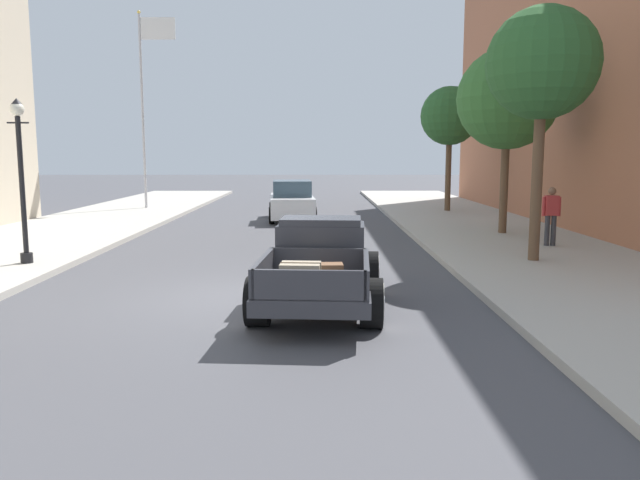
{
  "coord_description": "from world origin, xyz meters",
  "views": [
    {
      "loc": [
        1.4,
        -11.65,
        2.73
      ],
      "look_at": [
        1.48,
        0.77,
        1.0
      ],
      "focal_mm": 34.86,
      "sensor_mm": 36.0,
      "label": 1
    }
  ],
  "objects": [
    {
      "name": "street_lamp_near",
      "position": [
        -5.5,
        2.97,
        2.39
      ],
      "size": [
        0.5,
        0.32,
        3.85
      ],
      "color": "black",
      "rests_on": "sidewalk_left"
    },
    {
      "name": "car_background_white",
      "position": [
        0.39,
        13.84,
        0.77
      ],
      "size": [
        2.08,
        4.4,
        1.65
      ],
      "color": "silver",
      "rests_on": "ground"
    },
    {
      "name": "ground_plane",
      "position": [
        0.0,
        0.0,
        0.0
      ],
      "size": [
        140.0,
        140.0,
        0.0
      ],
      "primitive_type": "plane",
      "color": "#47474C"
    },
    {
      "name": "flagpole",
      "position": [
        -6.58,
        18.28,
        5.77
      ],
      "size": [
        1.74,
        0.16,
        9.16
      ],
      "color": "#B2B2B7",
      "rests_on": "sidewalk_left"
    },
    {
      "name": "sidewalk_right",
      "position": [
        7.25,
        0.0,
        0.07
      ],
      "size": [
        5.5,
        64.0,
        0.15
      ],
      "primitive_type": "cube",
      "color": "#ADA89E",
      "rests_on": "ground"
    },
    {
      "name": "hotrod_truck_gunmetal",
      "position": [
        1.48,
        -0.48,
        0.75
      ],
      "size": [
        2.41,
        5.02,
        1.58
      ],
      "color": "#333338",
      "rests_on": "ground"
    },
    {
      "name": "pedestrian_sidewalk_right",
      "position": [
        8.01,
        5.69,
        1.09
      ],
      "size": [
        0.53,
        0.22,
        1.65
      ],
      "color": "#333338",
      "rests_on": "sidewalk_right"
    },
    {
      "name": "street_tree_nearest",
      "position": [
        6.72,
        3.31,
        4.8
      ],
      "size": [
        2.64,
        2.64,
        6.01
      ],
      "color": "brown",
      "rests_on": "sidewalk_right"
    },
    {
      "name": "street_tree_third",
      "position": [
        7.41,
        16.69,
        4.39
      ],
      "size": [
        2.63,
        2.63,
        5.58
      ],
      "color": "brown",
      "rests_on": "sidewalk_right"
    },
    {
      "name": "street_tree_second",
      "position": [
        7.53,
        8.61,
        4.46
      ],
      "size": [
        3.24,
        3.24,
        5.95
      ],
      "color": "brown",
      "rests_on": "sidewalk_right"
    }
  ]
}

